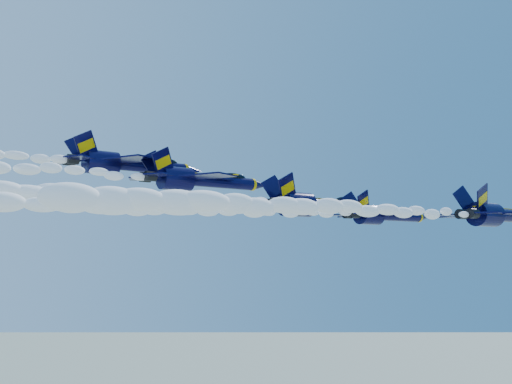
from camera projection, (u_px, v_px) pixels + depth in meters
jet_lead at (502, 215)px, 70.74m from camera, size 18.83×15.45×7.00m
smoke_trail_jet_lead at (313, 207)px, 51.48m from camera, size 47.79×2.25×2.02m
jet_second at (385, 215)px, 70.69m from camera, size 15.30×12.55×5.69m
smoke_trail_jet_second at (167, 208)px, 52.35m from camera, size 47.79×1.83×1.64m
jet_third at (319, 205)px, 72.01m from camera, size 19.36×15.88×7.19m
smoke_trail_jet_third at (66, 194)px, 52.62m from camera, size 47.79×2.31×2.08m
jet_fourth at (202, 180)px, 75.03m from camera, size 19.56×16.05×7.27m
jet_fifth at (130, 164)px, 76.53m from camera, size 20.01×16.41×7.43m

